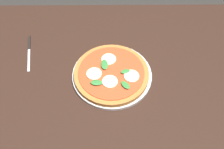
{
  "coord_description": "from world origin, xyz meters",
  "views": [
    {
      "loc": [
        0.1,
        -0.57,
        1.59
      ],
      "look_at": [
        0.11,
        0.06,
        0.76
      ],
      "focal_mm": 43.61,
      "sensor_mm": 36.0,
      "label": 1
    }
  ],
  "objects_px": {
    "knife": "(29,49)",
    "dining_table": "(86,101)",
    "pizza": "(111,73)",
    "serving_tray": "(112,75)"
  },
  "relations": [
    {
      "from": "knife",
      "to": "dining_table",
      "type": "bearing_deg",
      "value": -40.07
    },
    {
      "from": "dining_table",
      "to": "knife",
      "type": "relative_size",
      "value": 8.19
    },
    {
      "from": "pizza",
      "to": "knife",
      "type": "height_order",
      "value": "pizza"
    },
    {
      "from": "serving_tray",
      "to": "pizza",
      "type": "height_order",
      "value": "pizza"
    },
    {
      "from": "pizza",
      "to": "knife",
      "type": "distance_m",
      "value": 0.37
    },
    {
      "from": "pizza",
      "to": "dining_table",
      "type": "bearing_deg",
      "value": -152.25
    },
    {
      "from": "serving_tray",
      "to": "pizza",
      "type": "xyz_separation_m",
      "value": [
        -0.0,
        -0.0,
        0.02
      ]
    },
    {
      "from": "dining_table",
      "to": "knife",
      "type": "distance_m",
      "value": 0.33
    },
    {
      "from": "dining_table",
      "to": "serving_tray",
      "type": "distance_m",
      "value": 0.15
    },
    {
      "from": "serving_tray",
      "to": "pizza",
      "type": "distance_m",
      "value": 0.02
    }
  ]
}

